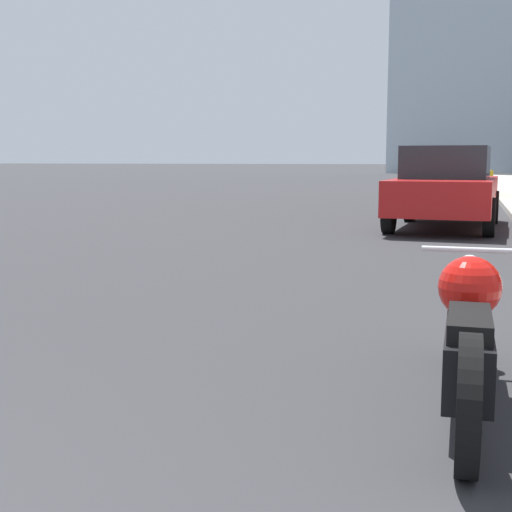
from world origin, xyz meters
name	(u,v)px	position (x,y,z in m)	size (l,w,h in m)	color
sidewalk	(512,184)	(5.20, 40.00, 0.07)	(2.86, 240.00, 0.15)	#9E998E
motorcycle	(468,334)	(2.76, 3.35, 0.40)	(0.62, 2.42, 0.82)	black
parked_car_red	(446,187)	(2.36, 14.01, 0.83)	(2.19, 4.67, 1.63)	red
parked_car_yellow	(461,175)	(2.61, 26.07, 0.82)	(2.08, 4.55, 1.60)	gold
parked_car_silver	(465,169)	(2.74, 38.61, 0.85)	(2.12, 4.40, 1.70)	#BCBCC1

